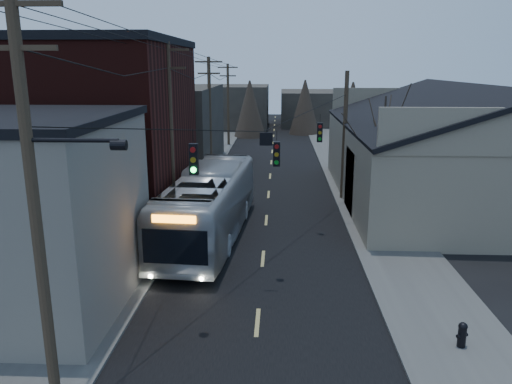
% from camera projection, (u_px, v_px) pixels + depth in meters
% --- Properties ---
extents(road_surface, '(9.00, 110.00, 0.02)m').
position_uv_depth(road_surface, '(270.00, 182.00, 38.92)').
color(road_surface, black).
rests_on(road_surface, ground).
extents(sidewalk_left, '(4.00, 110.00, 0.12)m').
position_uv_depth(sidewalk_left, '(187.00, 180.00, 39.20)').
color(sidewalk_left, '#474744').
rests_on(sidewalk_left, ground).
extents(sidewalk_right, '(4.00, 110.00, 0.12)m').
position_uv_depth(sidewalk_right, '(353.00, 182.00, 38.62)').
color(sidewalk_right, '#474744').
rests_on(sidewalk_right, ground).
extents(building_clapboard, '(8.00, 8.00, 7.00)m').
position_uv_depth(building_clapboard, '(12.00, 216.00, 18.14)').
color(building_clapboard, slate).
rests_on(building_clapboard, ground).
extents(building_brick, '(10.00, 12.00, 10.00)m').
position_uv_depth(building_brick, '(92.00, 134.00, 28.46)').
color(building_brick, black).
rests_on(building_brick, ground).
extents(building_left_far, '(9.00, 14.00, 7.00)m').
position_uv_depth(building_left_far, '(164.00, 127.00, 44.29)').
color(building_left_far, '#2E2A25').
rests_on(building_left_far, ground).
extents(warehouse, '(16.16, 20.60, 7.73)m').
position_uv_depth(warehouse, '(466.00, 161.00, 32.84)').
color(warehouse, '#7E705B').
rests_on(warehouse, ground).
extents(building_far_left, '(10.00, 12.00, 6.00)m').
position_uv_depth(building_far_left, '(233.00, 107.00, 72.33)').
color(building_far_left, '#2E2A25').
rests_on(building_far_left, ground).
extents(building_far_right, '(12.00, 14.00, 5.00)m').
position_uv_depth(building_far_right, '(320.00, 108.00, 76.71)').
color(building_far_right, '#2E2A25').
rests_on(building_far_right, ground).
extents(bare_tree, '(0.40, 0.40, 7.20)m').
position_uv_depth(bare_tree, '(382.00, 161.00, 28.07)').
color(bare_tree, black).
rests_on(bare_tree, ground).
extents(utility_lines, '(11.24, 45.28, 10.50)m').
position_uv_depth(utility_lines, '(220.00, 127.00, 32.17)').
color(utility_lines, '#382B1E').
rests_on(utility_lines, ground).
extents(bus, '(3.98, 13.22, 3.63)m').
position_uv_depth(bus, '(209.00, 205.00, 25.87)').
color(bus, '#A2A8AE').
rests_on(bus, ground).
extents(parked_car, '(1.47, 4.01, 1.31)m').
position_uv_depth(parked_car, '(226.00, 166.00, 41.71)').
color(parked_car, '#A9ACB1').
rests_on(parked_car, ground).
extents(fire_hydrant, '(0.41, 0.29, 0.84)m').
position_uv_depth(fire_hydrant, '(462.00, 334.00, 15.82)').
color(fire_hydrant, black).
rests_on(fire_hydrant, sidewalk_right).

